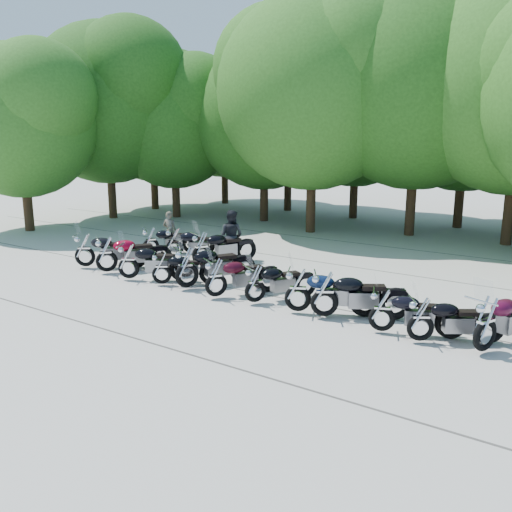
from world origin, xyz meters
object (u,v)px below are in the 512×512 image
Objects in this scene: motorcycle_2 at (128,260)px; rider_0 at (170,232)px; motorcycle_1 at (106,253)px; motorcycle_10 at (421,318)px; motorcycle_4 at (187,266)px; motorcycle_11 at (486,322)px; motorcycle_12 at (151,240)px; motorcycle_7 at (298,289)px; motorcycle_9 at (382,309)px; motorcycle_14 at (201,247)px; rider_1 at (231,236)px; motorcycle_8 at (325,292)px; motorcycle_13 at (174,242)px; motorcycle_5 at (216,276)px; motorcycle_6 at (255,283)px; motorcycle_3 at (162,267)px; motorcycle_0 at (85,249)px.

rider_0 reaches higher than motorcycle_2.
motorcycle_10 is at bearing -146.90° from motorcycle_1.
motorcycle_4 is 8.34m from motorcycle_11.
motorcycle_2 is 3.49m from motorcycle_12.
motorcycle_7 is 3.25m from motorcycle_10.
motorcycle_4 is 1.21× the size of motorcycle_9.
motorcycle_7 reaches higher than motorcycle_9.
rider_1 is (0.32, 1.30, 0.24)m from motorcycle_14.
motorcycle_1 is 1.05× the size of motorcycle_2.
rider_1 is at bearing 40.03° from motorcycle_9.
motorcycle_8 is 1.03× the size of motorcycle_13.
motorcycle_1 is at bearing 51.77° from rider_1.
motorcycle_5 is 0.94× the size of motorcycle_8.
motorcycle_4 is at bearing -178.22° from motorcycle_12.
motorcycle_10 is 0.85× the size of motorcycle_14.
motorcycle_8 is at bearing -162.78° from motorcycle_12.
motorcycle_8 reaches higher than motorcycle_7.
motorcycle_11 is at bearing -123.72° from motorcycle_8.
motorcycle_6 is at bearing -117.20° from motorcycle_2.
motorcycle_4 is at bearing 100.23° from rider_1.
motorcycle_1 reaches higher than motorcycle_3.
motorcycle_14 is (-6.02, 2.44, 0.01)m from motorcycle_8.
motorcycle_4 reaches higher than motorcycle_9.
motorcycle_1 is at bearing 51.50° from motorcycle_2.
motorcycle_2 is at bearing 34.54° from motorcycle_4.
motorcycle_12 is at bearing 9.62° from motorcycle_11.
motorcycle_12 is (-12.48, 2.78, -0.09)m from motorcycle_11.
motorcycle_2 is 1.14× the size of motorcycle_3.
motorcycle_11 is at bearing -129.31° from motorcycle_3.
motorcycle_7 is 5.82m from motorcycle_14.
motorcycle_13 is at bearing -67.41° from motorcycle_0.
motorcycle_8 is 3.78m from motorcycle_11.
motorcycle_13 is (-2.08, 2.82, 0.09)m from motorcycle_3.
motorcycle_13 is (-4.28, 2.94, 0.02)m from motorcycle_5.
rider_0 reaches higher than motorcycle_12.
motorcycle_8 is 1.30× the size of rider_1.
motorcycle_6 is at bearing -126.71° from motorcycle_0.
motorcycle_7 is 2.31m from motorcycle_9.
motorcycle_4 is at bearing -113.44° from motorcycle_2.
motorcycle_11 is (2.22, 0.07, 0.11)m from motorcycle_9.
motorcycle_4 is 2.82m from motorcycle_14.
motorcycle_10 is 1.31m from motorcycle_11.
motorcycle_14 is at bearing -45.46° from motorcycle_2.
motorcycle_6 is 0.88× the size of motorcycle_14.
motorcycle_6 is 1.15× the size of rider_1.
motorcycle_4 is at bearing -126.52° from motorcycle_0.
motorcycle_14 is (-3.93, 2.43, 0.09)m from motorcycle_6.
rider_1 reaches higher than motorcycle_0.
motorcycle_6 is 1.34× the size of rider_0.
motorcycle_2 is 1.46× the size of rider_0.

